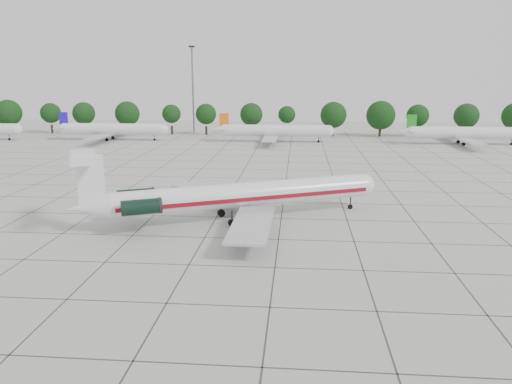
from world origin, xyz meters
TOP-DOWN VIEW (x-y plane):
  - ground at (0.00, 0.00)m, footprint 260.00×260.00m
  - apron_joints at (0.00, 15.00)m, footprint 170.00×170.00m
  - main_airliner at (-6.00, -1.53)m, footprint 36.19×27.14m
  - bg_airliner_b at (-47.68, 70.73)m, footprint 28.24×27.20m
  - bg_airliner_c at (-4.23, 70.60)m, footprint 28.24×27.20m
  - bg_airliner_d at (43.43, 69.82)m, footprint 28.24×27.20m
  - tree_line at (-11.68, 85.00)m, footprint 249.86×8.44m
  - floodlight_mast at (-30.00, 92.00)m, footprint 1.60×1.60m

SIDE VIEW (x-z plane):
  - ground at x=0.00m, z-range 0.00..0.00m
  - apron_joints at x=0.00m, z-range 0.00..0.02m
  - bg_airliner_b at x=-47.68m, z-range -0.79..6.61m
  - bg_airliner_c at x=-4.23m, z-range -0.79..6.61m
  - bg_airliner_d at x=43.43m, z-range -0.79..6.61m
  - main_airliner at x=-6.00m, z-range -1.30..7.58m
  - tree_line at x=-11.68m, z-range 0.87..11.09m
  - floodlight_mast at x=-30.00m, z-range 1.56..27.01m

